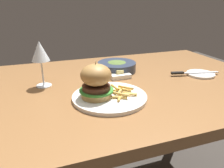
% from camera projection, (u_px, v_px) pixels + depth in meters
% --- Properties ---
extents(dining_table, '(1.38, 0.88, 0.74)m').
position_uv_depth(dining_table, '(119.00, 99.00, 0.99)').
color(dining_table, brown).
rests_on(dining_table, ground).
extents(main_plate, '(0.27, 0.27, 0.01)m').
position_uv_depth(main_plate, '(110.00, 97.00, 0.80)').
color(main_plate, white).
rests_on(main_plate, dining_table).
extents(burger_sandwich, '(0.12, 0.12, 0.13)m').
position_uv_depth(burger_sandwich, '(96.00, 81.00, 0.76)').
color(burger_sandwich, tan).
rests_on(burger_sandwich, main_plate).
extents(fries_pile, '(0.10, 0.11, 0.03)m').
position_uv_depth(fries_pile, '(122.00, 92.00, 0.79)').
color(fries_pile, gold).
rests_on(fries_pile, main_plate).
extents(wine_glass, '(0.07, 0.07, 0.19)m').
position_uv_depth(wine_glass, '(40.00, 53.00, 0.86)').
color(wine_glass, silver).
rests_on(wine_glass, dining_table).
extents(bread_plate, '(0.13, 0.13, 0.01)m').
position_uv_depth(bread_plate, '(201.00, 74.00, 1.05)').
color(bread_plate, white).
rests_on(bread_plate, dining_table).
extents(table_knife, '(0.23, 0.07, 0.01)m').
position_uv_depth(table_knife, '(191.00, 73.00, 1.04)').
color(table_knife, silver).
rests_on(table_knife, bread_plate).
extents(butter_dish, '(0.09, 0.08, 0.04)m').
position_uv_depth(butter_dish, '(119.00, 75.00, 1.01)').
color(butter_dish, white).
rests_on(butter_dish, dining_table).
extents(soup_bowl, '(0.19, 0.19, 0.05)m').
position_uv_depth(soup_bowl, '(117.00, 66.00, 1.09)').
color(soup_bowl, '#2D384C').
rests_on(soup_bowl, dining_table).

